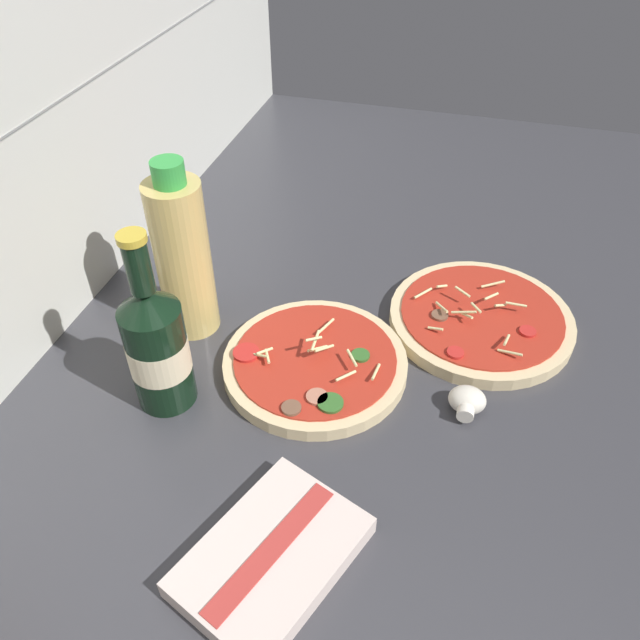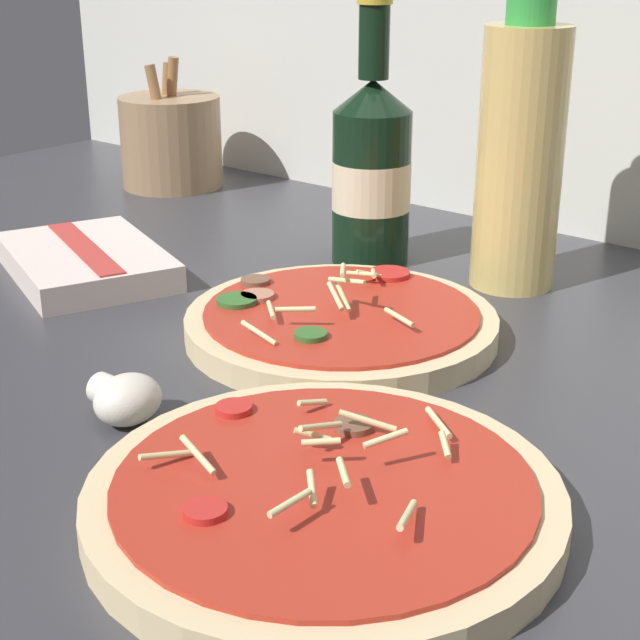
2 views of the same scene
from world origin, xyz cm
name	(u,v)px [view 2 (image 2 of 2)]	position (x,y,z in cm)	size (l,w,h in cm)	color
counter_slab	(316,422)	(0.00, 0.00, 1.25)	(160.00, 90.00, 2.50)	#38383D
pizza_near	(324,499)	(8.48, -9.60, 3.54)	(24.96, 24.96, 4.23)	beige
pizza_far	(341,323)	(-5.92, 9.98, 3.55)	(23.37, 23.37, 5.45)	beige
beer_bottle	(372,169)	(-15.15, 25.99, 11.06)	(7.11, 7.11, 23.43)	black
oil_bottle	(520,155)	(-1.88, 28.50, 13.74)	(7.11, 7.11, 24.45)	#D6B766
mushroom_left	(125,398)	(-7.69, -9.19, 4.06)	(4.69, 4.46, 3.12)	white
utensil_crock	(171,141)	(-50.31, 33.83, 7.88)	(11.78, 11.78, 14.97)	#9E7A56
dish_towel	(86,261)	(-32.11, 6.78, 3.71)	(20.81, 17.79, 2.56)	beige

